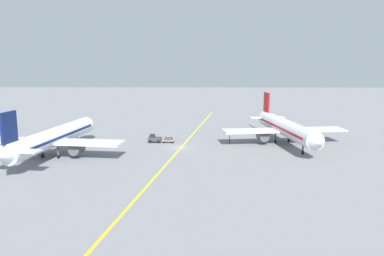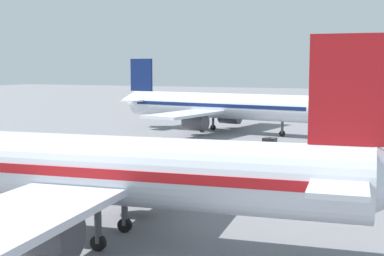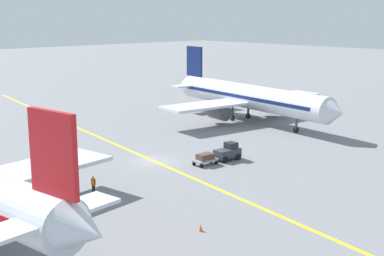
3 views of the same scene
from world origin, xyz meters
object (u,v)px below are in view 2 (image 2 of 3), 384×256
object	(u,v)px
airplane_at_gate	(84,170)
ground_crew_worker	(195,180)
baggage_cart_trailing	(256,154)
traffic_cone_mid_apron	(68,171)
baggage_tug_dark	(268,148)
airplane_adjacent_stand	(217,106)
traffic_cone_near_nose	(377,202)

from	to	relation	value
airplane_at_gate	ground_crew_worker	bearing A→B (deg)	-3.42
baggage_cart_trailing	traffic_cone_mid_apron	world-z (taller)	baggage_cart_trailing
baggage_tug_dark	ground_crew_worker	xyz separation A→B (m)	(-17.30, 0.31, 0.01)
airplane_adjacent_stand	baggage_tug_dark	xyz separation A→B (m)	(-18.24, -13.16, -2.81)
airplane_adjacent_stand	baggage_cart_trailing	distance (m)	25.29
airplane_adjacent_stand	ground_crew_worker	bearing A→B (deg)	-160.12
airplane_adjacent_stand	traffic_cone_mid_apron	bearing A→B (deg)	-179.48
airplane_adjacent_stand	traffic_cone_mid_apron	xyz separation A→B (m)	(-34.33, -0.31, -3.43)
traffic_cone_mid_apron	baggage_cart_trailing	bearing A→B (deg)	-44.57
airplane_adjacent_stand	baggage_cart_trailing	xyz separation A→B (m)	(-21.53, -12.92, -2.95)
baggage_cart_trailing	ground_crew_worker	bearing A→B (deg)	179.74
airplane_adjacent_stand	traffic_cone_near_nose	distance (m)	42.94
baggage_cart_trailing	traffic_cone_mid_apron	xyz separation A→B (m)	(-12.80, 12.61, -0.49)
airplane_adjacent_stand	traffic_cone_mid_apron	size ratio (longest dim) A/B	64.60
airplane_at_gate	baggage_cart_trailing	world-z (taller)	airplane_at_gate
baggage_cart_trailing	traffic_cone_near_nose	bearing A→B (deg)	-135.48
airplane_at_gate	traffic_cone_near_nose	size ratio (longest dim) A/B	64.56
baggage_tug_dark	ground_crew_worker	world-z (taller)	baggage_tug_dark
airplane_at_gate	baggage_tug_dark	xyz separation A→B (m)	(29.71, -1.05, -2.81)
traffic_cone_near_nose	traffic_cone_mid_apron	xyz separation A→B (m)	(0.02, 25.22, 0.00)
airplane_at_gate	baggage_tug_dark	world-z (taller)	airplane_at_gate
baggage_cart_trailing	traffic_cone_mid_apron	bearing A→B (deg)	135.43
ground_crew_worker	traffic_cone_mid_apron	xyz separation A→B (m)	(1.22, 12.54, -0.63)
airplane_adjacent_stand	baggage_cart_trailing	bearing A→B (deg)	-149.03
ground_crew_worker	traffic_cone_mid_apron	world-z (taller)	ground_crew_worker
airplane_adjacent_stand	ground_crew_worker	size ratio (longest dim) A/B	21.15
traffic_cone_near_nose	traffic_cone_mid_apron	distance (m)	25.22
traffic_cone_near_nose	traffic_cone_mid_apron	bearing A→B (deg)	89.95
baggage_tug_dark	baggage_cart_trailing	distance (m)	3.30
airplane_at_gate	baggage_cart_trailing	distance (m)	26.60
traffic_cone_near_nose	ground_crew_worker	bearing A→B (deg)	95.39
baggage_tug_dark	ground_crew_worker	distance (m)	17.31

